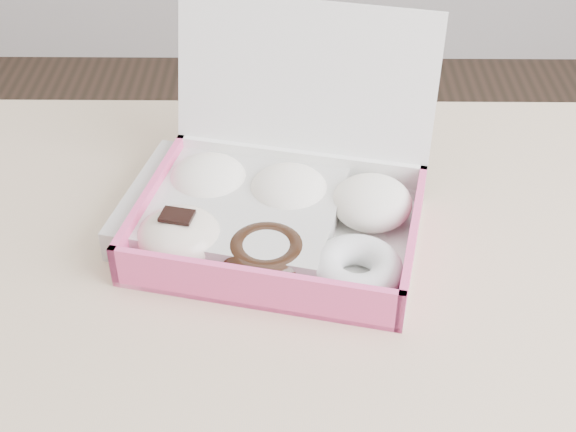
{
  "coord_description": "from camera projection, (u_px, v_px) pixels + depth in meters",
  "views": [
    {
      "loc": [
        -0.12,
        -0.54,
        1.29
      ],
      "look_at": [
        -0.13,
        0.09,
        0.8
      ],
      "focal_mm": 50.0,
      "sensor_mm": 36.0,
      "label": 1
    }
  ],
  "objects": [
    {
      "name": "donut_box",
      "position": [
        279.0,
        206.0,
        0.84
      ],
      "size": [
        0.33,
        0.31,
        0.21
      ],
      "rotation": [
        0.0,
        0.0,
        -0.22
      ],
      "color": "white",
      "rests_on": "table"
    },
    {
      "name": "newspapers",
      "position": [
        232.0,
        211.0,
        0.86
      ],
      "size": [
        0.26,
        0.23,
        0.04
      ],
      "primitive_type": "cube",
      "rotation": [
        0.0,
        0.0,
        -0.23
      ],
      "color": "beige",
      "rests_on": "table"
    },
    {
      "name": "table",
      "position": [
        412.0,
        369.0,
        0.81
      ],
      "size": [
        1.2,
        0.8,
        0.75
      ],
      "color": "#CFB288",
      "rests_on": "ground"
    }
  ]
}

